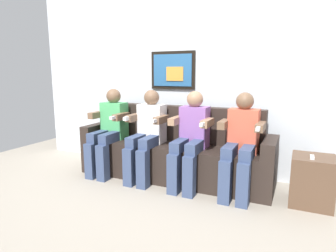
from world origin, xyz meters
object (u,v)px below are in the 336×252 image
object	(u,v)px
person_rightmost	(241,141)
couch	(174,154)
spare_remote_on_table	(312,157)
person_left_center	(147,132)
person_right_center	(191,136)
person_leftmost	(109,128)
side_table_right	(312,181)

from	to	relation	value
person_rightmost	couch	bearing A→B (deg)	168.81
couch	spare_remote_on_table	bearing A→B (deg)	-6.48
person_left_center	person_right_center	world-z (taller)	same
person_left_center	spare_remote_on_table	bearing A→B (deg)	-0.18
person_leftmost	person_rightmost	distance (m)	1.70
person_leftmost	person_rightmost	world-z (taller)	same
person_right_center	side_table_right	size ratio (longest dim) A/B	2.22
side_table_right	person_left_center	bearing A→B (deg)	-178.09
person_right_center	person_rightmost	world-z (taller)	same
person_leftmost	person_right_center	size ratio (longest dim) A/B	1.00
side_table_right	person_leftmost	bearing A→B (deg)	-178.55
person_right_center	person_rightmost	size ratio (longest dim) A/B	1.00
person_rightmost	spare_remote_on_table	world-z (taller)	person_rightmost
person_leftmost	person_left_center	distance (m)	0.57
couch	person_left_center	xyz separation A→B (m)	(-0.28, -0.17, 0.29)
person_right_center	person_rightmost	bearing A→B (deg)	0.00
person_left_center	couch	bearing A→B (deg)	30.76
spare_remote_on_table	person_rightmost	bearing A→B (deg)	179.48
person_leftmost	spare_remote_on_table	bearing A→B (deg)	-0.15
couch	person_leftmost	size ratio (longest dim) A/B	2.17
couch	side_table_right	xyz separation A→B (m)	(1.56, -0.11, -0.06)
person_rightmost	spare_remote_on_table	bearing A→B (deg)	-0.52
person_rightmost	side_table_right	size ratio (longest dim) A/B	2.22
side_table_right	spare_remote_on_table	distance (m)	0.27
couch	person_left_center	size ratio (longest dim) A/B	2.17
side_table_right	couch	bearing A→B (deg)	176.06
person_left_center	person_right_center	distance (m)	0.57
couch	side_table_right	bearing A→B (deg)	-3.94
person_left_center	spare_remote_on_table	distance (m)	1.82
couch	person_right_center	size ratio (longest dim) A/B	2.17
person_left_center	spare_remote_on_table	size ratio (longest dim) A/B	8.54
person_leftmost	person_rightmost	size ratio (longest dim) A/B	1.00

